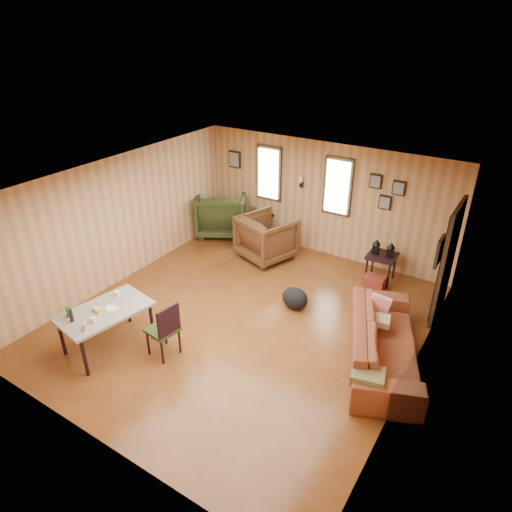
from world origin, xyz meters
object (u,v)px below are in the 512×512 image
at_px(recliner_green, 222,211).
at_px(sofa, 385,335).
at_px(recliner_brown, 267,235).
at_px(dining_table, 104,314).
at_px(end_table, 259,222).
at_px(side_table, 383,254).

bearing_deg(recliner_green, sofa, 123.53).
distance_m(recliner_brown, dining_table, 3.87).
bearing_deg(recliner_brown, recliner_green, 0.97).
bearing_deg(recliner_green, end_table, 163.11).
height_order(sofa, recliner_green, recliner_green).
bearing_deg(dining_table, side_table, 65.89).
distance_m(sofa, dining_table, 4.18).
xyz_separation_m(recliner_green, end_table, (0.89, 0.20, -0.14)).
bearing_deg(end_table, recliner_brown, -47.45).
relative_size(recliner_brown, recliner_green, 0.92).
distance_m(recliner_brown, recliner_green, 1.60).
height_order(recliner_brown, side_table, recliner_brown).
xyz_separation_m(end_table, side_table, (2.97, -0.31, 0.16)).
distance_m(end_table, dining_table, 4.53).
height_order(sofa, end_table, sofa).
bearing_deg(sofa, dining_table, 96.55).
bearing_deg(dining_table, end_table, 101.43).
bearing_deg(recliner_green, dining_table, 73.13).
height_order(recliner_green, dining_table, recliner_green).
height_order(recliner_brown, end_table, recliner_brown).
bearing_deg(side_table, dining_table, -124.32).
xyz_separation_m(sofa, recliner_green, (-4.66, 2.35, 0.10)).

